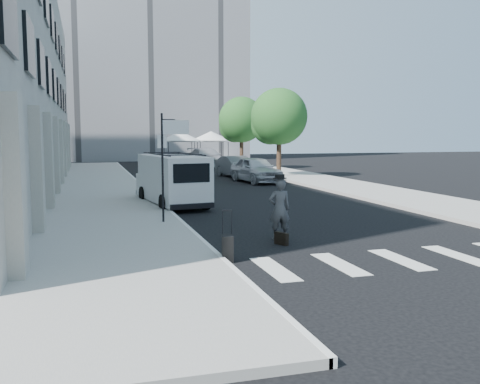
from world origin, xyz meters
TOP-DOWN VIEW (x-y plane):
  - ground at (0.00, 0.00)m, footprint 120.00×120.00m
  - sidewalk_left at (-4.25, 16.00)m, footprint 4.50×48.00m
  - sidewalk_right at (9.00, 20.00)m, footprint 4.00×56.00m
  - building_far at (2.00, 50.00)m, footprint 22.00×12.00m
  - sign_pole at (-2.36, 3.20)m, footprint 1.03×0.07m
  - tree_near at (7.50, 20.15)m, footprint 3.80×3.83m
  - tree_far at (7.50, 29.15)m, footprint 3.80×3.83m
  - tent_left at (4.00, 38.00)m, footprint 4.00×4.00m
  - tent_right at (7.20, 38.50)m, footprint 4.00×4.00m
  - businessman at (0.29, 0.16)m, footprint 0.66×0.45m
  - briefcase at (0.07, -0.59)m, footprint 0.29×0.45m
  - suitcase at (-1.82, -2.00)m, footprint 0.35×0.48m
  - cargo_van at (-1.53, 8.26)m, footprint 2.48×5.67m
  - parked_car_a at (5.04, 17.11)m, footprint 2.44×4.89m
  - parked_car_b at (5.00, 21.37)m, footprint 2.08×4.54m
  - parked_car_c at (5.46, 32.87)m, footprint 2.81×5.97m

SIDE VIEW (x-z plane):
  - ground at x=0.00m, z-range 0.00..0.00m
  - sidewalk_left at x=-4.25m, z-range 0.00..0.15m
  - sidewalk_right at x=9.00m, z-range 0.00..0.15m
  - briefcase at x=0.07m, z-range 0.00..0.34m
  - suitcase at x=-1.82m, z-range -0.28..0.92m
  - parked_car_b at x=5.00m, z-range 0.00..1.44m
  - parked_car_a at x=5.04m, z-range 0.00..1.60m
  - parked_car_c at x=5.46m, z-range 0.00..1.68m
  - businessman at x=0.29m, z-range 0.00..1.74m
  - cargo_van at x=-1.53m, z-range 0.05..2.13m
  - sign_pole at x=-2.36m, z-range 0.90..4.40m
  - tent_left at x=4.00m, z-range 1.11..4.31m
  - tent_right at x=7.20m, z-range 1.11..4.31m
  - tree_near at x=7.50m, z-range 0.96..6.99m
  - tree_far at x=7.50m, z-range 0.96..6.99m
  - building_far at x=2.00m, z-range 0.00..25.00m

